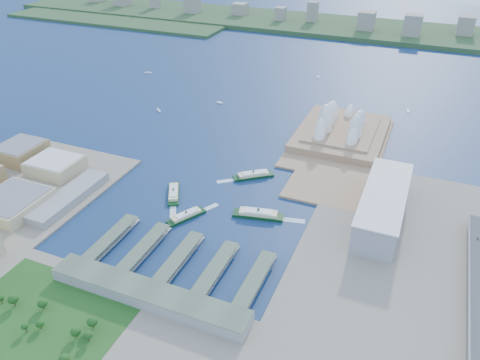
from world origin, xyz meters
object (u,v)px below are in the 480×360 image
at_px(ferry_b, 253,174).
at_px(car_c, 478,239).
at_px(toaster_building, 383,206).
at_px(ferry_c, 186,214).
at_px(ferry_d, 258,213).
at_px(opera_house, 343,119).
at_px(ferry_a, 173,192).

height_order(ferry_b, car_c, car_c).
distance_m(toaster_building, car_c, 102.45).
distance_m(ferry_c, ferry_d, 84.82).
xyz_separation_m(toaster_building, ferry_c, (-211.74, -83.47, -15.85)).
relative_size(toaster_building, car_c, 38.53).
xyz_separation_m(toaster_building, ferry_d, (-134.57, -48.28, -14.86)).
height_order(ferry_b, ferry_c, ferry_b).
height_order(opera_house, ferry_a, opera_house).
xyz_separation_m(ferry_b, ferry_d, (38.31, -82.32, 0.51)).
relative_size(opera_house, ferry_d, 3.02).
bearing_deg(ferry_c, opera_house, -84.79).
relative_size(opera_house, ferry_c, 3.66).
bearing_deg(opera_house, ferry_b, -116.54).
relative_size(toaster_building, ferry_d, 2.60).
relative_size(ferry_a, ferry_b, 0.96).
height_order(opera_house, ferry_d, opera_house).
xyz_separation_m(toaster_building, car_c, (101.00, -16.42, -5.07)).
xyz_separation_m(opera_house, ferry_a, (-160.03, -246.22, -27.08)).
relative_size(ferry_d, car_c, 14.83).
bearing_deg(toaster_building, car_c, -9.23).
bearing_deg(ferry_a, toaster_building, -17.69).
bearing_deg(toaster_building, ferry_a, -169.53).
distance_m(opera_house, ferry_a, 294.90).
bearing_deg(opera_house, toaster_building, -65.77).
height_order(ferry_a, ferry_b, ferry_b).
height_order(toaster_building, ferry_b, toaster_building).
bearing_deg(ferry_a, opera_house, 28.81).
bearing_deg(car_c, opera_house, 131.43).
xyz_separation_m(opera_house, car_c, (191.00, -216.42, -16.57)).
relative_size(toaster_building, ferry_a, 2.98).
bearing_deg(ferry_a, ferry_d, -29.18).
height_order(opera_house, ferry_b, opera_house).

